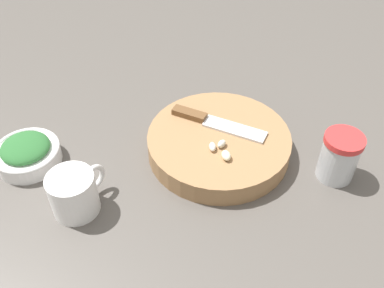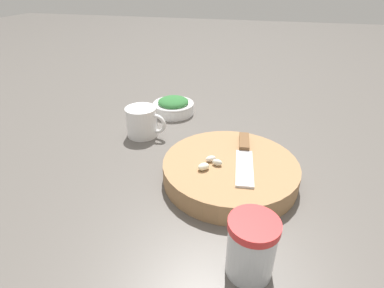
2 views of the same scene
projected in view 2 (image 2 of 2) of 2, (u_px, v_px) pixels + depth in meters
name	position (u px, v px, depth m)	size (l,w,h in m)	color
ground_plane	(184.00, 163.00, 0.69)	(5.00, 5.00, 0.00)	#56514C
cutting_board	(230.00, 171.00, 0.63)	(0.28, 0.28, 0.04)	#9E754C
chef_knife	(244.00, 154.00, 0.63)	(0.20, 0.05, 0.01)	brown
garlic_cloves	(209.00, 163.00, 0.60)	(0.06, 0.05, 0.01)	silver
herb_bowl	(173.00, 106.00, 0.93)	(0.13, 0.13, 0.05)	white
spice_jar	(251.00, 247.00, 0.42)	(0.07, 0.07, 0.10)	silver
coffee_mug	(143.00, 122.00, 0.79)	(0.08, 0.11, 0.08)	white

